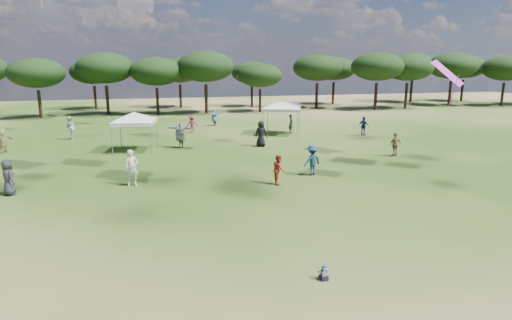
{
  "coord_description": "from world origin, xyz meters",
  "views": [
    {
      "loc": [
        -4.13,
        -8.45,
        6.04
      ],
      "look_at": [
        -0.36,
        6.0,
        2.67
      ],
      "focal_mm": 30.0,
      "sensor_mm": 36.0,
      "label": 1
    }
  ],
  "objects": [
    {
      "name": "ground",
      "position": [
        0.0,
        0.0,
        0.0
      ],
      "size": [
        140.0,
        140.0,
        0.0
      ],
      "primitive_type": "plane",
      "color": "#314D17",
      "rests_on": "ground"
    },
    {
      "name": "tree_line",
      "position": [
        2.39,
        47.41,
        5.42
      ],
      "size": [
        108.78,
        17.63,
        7.77
      ],
      "color": "black",
      "rests_on": "ground"
    },
    {
      "name": "tent_left",
      "position": [
        -4.89,
        22.45,
        2.62
      ],
      "size": [
        5.51,
        5.51,
        3.04
      ],
      "rotation": [
        0.0,
        0.0,
        -0.18
      ],
      "color": "gray",
      "rests_on": "ground"
    },
    {
      "name": "tent_right",
      "position": [
        7.36,
        26.78,
        2.8
      ],
      "size": [
        5.72,
        5.72,
        3.22
      ],
      "rotation": [
        0.0,
        0.0,
        -0.41
      ],
      "color": "gray",
      "rests_on": "ground"
    },
    {
      "name": "toddler",
      "position": [
        0.58,
        1.87,
        0.2
      ],
      "size": [
        0.31,
        0.34,
        0.45
      ],
      "rotation": [
        0.0,
        0.0,
        -0.07
      ],
      "color": "black",
      "rests_on": "ground"
    },
    {
      "name": "festival_crowd",
      "position": [
        -2.35,
        22.14,
        0.86
      ],
      "size": [
        30.56,
        22.9,
        1.92
      ],
      "color": "tan",
      "rests_on": "ground"
    }
  ]
}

